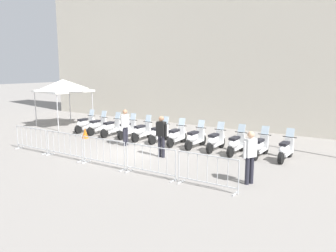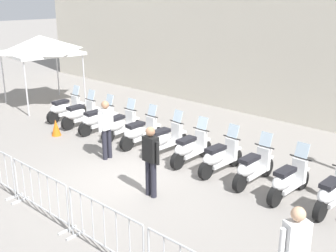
# 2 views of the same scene
# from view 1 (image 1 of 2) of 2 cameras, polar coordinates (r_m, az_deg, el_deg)

# --- Properties ---
(ground_plane) EXTENTS (120.00, 120.00, 0.00)m
(ground_plane) POSITION_cam_1_polar(r_m,az_deg,el_deg) (14.99, -4.36, -4.48)
(ground_plane) COLOR gray
(building_facade) EXTENTS (28.07, 6.15, 13.31)m
(building_facade) POSITION_cam_1_polar(r_m,az_deg,el_deg) (22.19, 9.57, 17.45)
(building_facade) COLOR beige
(building_facade) RESTS_ON ground
(motorcycle_0) EXTENTS (0.64, 1.72, 1.24)m
(motorcycle_0) POSITION_cam_1_polar(r_m,az_deg,el_deg) (20.03, -13.66, 0.30)
(motorcycle_0) COLOR black
(motorcycle_0) RESTS_ON ground
(motorcycle_1) EXTENTS (0.65, 1.72, 1.24)m
(motorcycle_1) POSITION_cam_1_polar(r_m,az_deg,el_deg) (19.27, -11.70, 0.00)
(motorcycle_1) COLOR black
(motorcycle_1) RESTS_ON ground
(motorcycle_2) EXTENTS (0.61, 1.72, 1.24)m
(motorcycle_2) POSITION_cam_1_polar(r_m,az_deg,el_deg) (18.59, -9.47, -0.29)
(motorcycle_2) COLOR black
(motorcycle_2) RESTS_ON ground
(motorcycle_3) EXTENTS (0.68, 1.71, 1.24)m
(motorcycle_3) POSITION_cam_1_polar(r_m,az_deg,el_deg) (18.02, -6.83, -0.56)
(motorcycle_3) COLOR black
(motorcycle_3) RESTS_ON ground
(motorcycle_4) EXTENTS (0.60, 1.72, 1.24)m
(motorcycle_4) POSITION_cam_1_polar(r_m,az_deg,el_deg) (17.35, -4.39, -0.93)
(motorcycle_4) COLOR black
(motorcycle_4) RESTS_ON ground
(motorcycle_5) EXTENTS (0.56, 1.73, 1.24)m
(motorcycle_5) POSITION_cam_1_polar(r_m,az_deg,el_deg) (16.82, -1.52, -1.25)
(motorcycle_5) COLOR black
(motorcycle_5) RESTS_ON ground
(motorcycle_6) EXTENTS (0.64, 1.72, 1.24)m
(motorcycle_6) POSITION_cam_1_polar(r_m,az_deg,el_deg) (16.24, 1.36, -1.67)
(motorcycle_6) COLOR black
(motorcycle_6) RESTS_ON ground
(motorcycle_7) EXTENTS (0.56, 1.73, 1.24)m
(motorcycle_7) POSITION_cam_1_polar(r_m,az_deg,el_deg) (15.75, 4.51, -2.06)
(motorcycle_7) COLOR black
(motorcycle_7) RESTS_ON ground
(motorcycle_8) EXTENTS (0.60, 1.72, 1.24)m
(motorcycle_8) POSITION_cam_1_polar(r_m,az_deg,el_deg) (15.32, 7.88, -2.48)
(motorcycle_8) COLOR black
(motorcycle_8) RESTS_ON ground
(motorcycle_9) EXTENTS (0.57, 1.73, 1.24)m
(motorcycle_9) POSITION_cam_1_polar(r_m,az_deg,el_deg) (14.85, 11.27, -2.98)
(motorcycle_9) COLOR black
(motorcycle_9) RESTS_ON ground
(motorcycle_10) EXTENTS (0.58, 1.72, 1.24)m
(motorcycle_10) POSITION_cam_1_polar(r_m,az_deg,el_deg) (14.61, 15.11, -3.35)
(motorcycle_10) COLOR black
(motorcycle_10) RESTS_ON ground
(motorcycle_11) EXTENTS (0.58, 1.73, 1.24)m
(motorcycle_11) POSITION_cam_1_polar(r_m,az_deg,el_deg) (14.39, 19.01, -3.76)
(motorcycle_11) COLOR black
(motorcycle_11) RESTS_ON ground
(barrier_segment_0) EXTENTS (2.06, 0.69, 1.07)m
(barrier_segment_0) POSITION_cam_1_polar(r_m,az_deg,el_deg) (16.31, -21.85, -2.10)
(barrier_segment_0) COLOR #B2B5B7
(barrier_segment_0) RESTS_ON ground
(barrier_segment_1) EXTENTS (2.06, 0.69, 1.07)m
(barrier_segment_1) POSITION_cam_1_polar(r_m,az_deg,el_deg) (14.63, -16.90, -3.15)
(barrier_segment_1) COLOR #B2B5B7
(barrier_segment_1) RESTS_ON ground
(barrier_segment_2) EXTENTS (2.06, 0.69, 1.07)m
(barrier_segment_2) POSITION_cam_1_polar(r_m,az_deg,el_deg) (13.09, -10.71, -4.42)
(barrier_segment_2) COLOR #B2B5B7
(barrier_segment_2) RESTS_ON ground
(barrier_segment_3) EXTENTS (2.06, 0.69, 1.07)m
(barrier_segment_3) POSITION_cam_1_polar(r_m,az_deg,el_deg) (11.76, -2.98, -5.92)
(barrier_segment_3) COLOR #B2B5B7
(barrier_segment_3) RESTS_ON ground
(barrier_segment_4) EXTENTS (2.06, 0.69, 1.07)m
(barrier_segment_4) POSITION_cam_1_polar(r_m,az_deg,el_deg) (10.69, 6.56, -7.62)
(barrier_segment_4) COLOR #B2B5B7
(barrier_segment_4) RESTS_ON ground
(officer_near_row_end) EXTENTS (0.28, 0.54, 1.73)m
(officer_near_row_end) POSITION_cam_1_polar(r_m,az_deg,el_deg) (16.20, -7.16, 0.12)
(officer_near_row_end) COLOR #23232D
(officer_near_row_end) RESTS_ON ground
(officer_mid_plaza) EXTENTS (0.33, 0.52, 1.73)m
(officer_mid_plaza) POSITION_cam_1_polar(r_m,az_deg,el_deg) (11.18, 13.54, -4.62)
(officer_mid_plaza) COLOR #23232D
(officer_mid_plaza) RESTS_ON ground
(officer_by_barriers) EXTENTS (0.55, 0.25, 1.73)m
(officer_by_barriers) POSITION_cam_1_polar(r_m,az_deg,el_deg) (14.04, -1.12, -1.34)
(officer_by_barriers) COLOR #23232D
(officer_by_barriers) RESTS_ON ground
(canopy_tent) EXTENTS (2.76, 2.76, 2.91)m
(canopy_tent) POSITION_cam_1_polar(r_m,az_deg,el_deg) (22.24, -17.13, 6.45)
(canopy_tent) COLOR silver
(canopy_tent) RESTS_ON ground
(traffic_cone) EXTENTS (0.32, 0.32, 0.55)m
(traffic_cone) POSITION_cam_1_polar(r_m,az_deg,el_deg) (18.35, -13.69, -1.15)
(traffic_cone) COLOR orange
(traffic_cone) RESTS_ON ground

